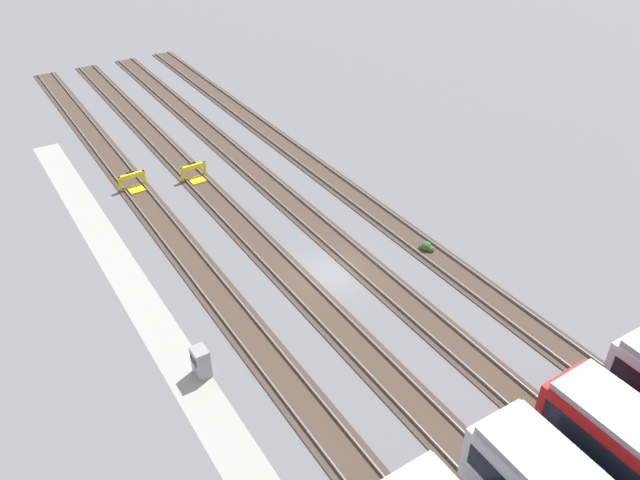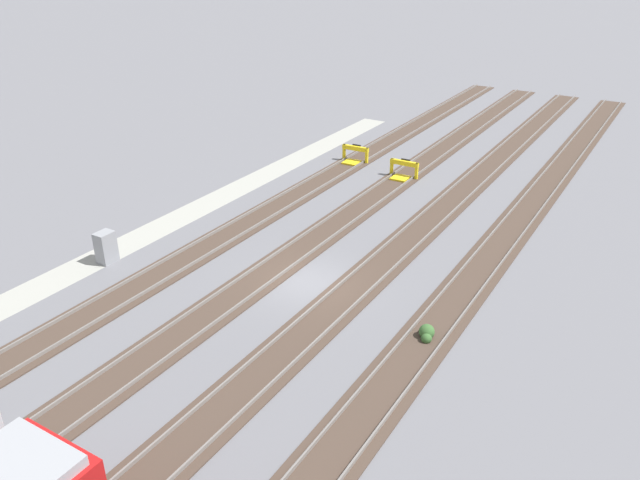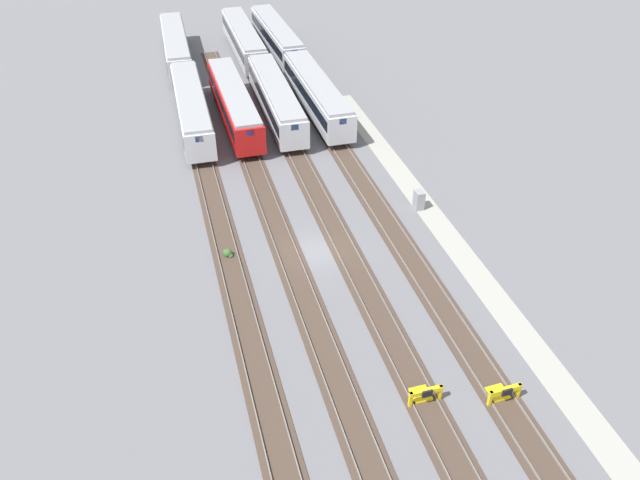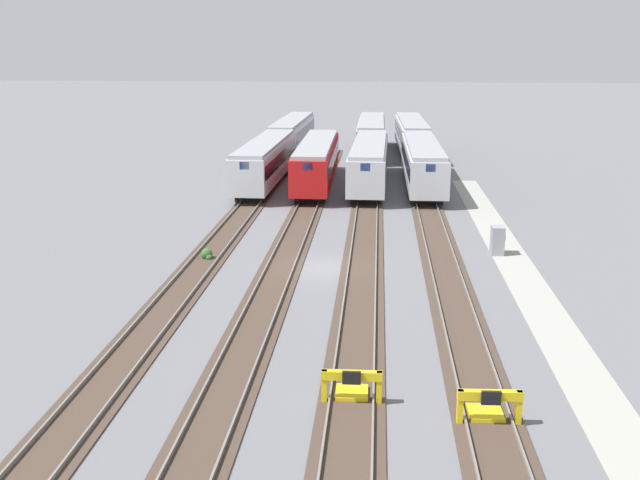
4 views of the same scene
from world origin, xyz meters
The scene contains 10 objects.
ground_plane centered at (0.00, 0.00, 0.00)m, with size 400.00×400.00×0.00m, color slate.
service_walkway centered at (0.00, -10.31, 0.00)m, with size 54.00×2.00×0.01m, color #9E9E93.
rail_track_nearest centered at (0.00, -6.45, 0.04)m, with size 90.00×2.23×0.21m.
rail_track_near_inner centered at (0.00, -2.15, 0.04)m, with size 90.00×2.24×0.21m.
rail_track_middle centered at (0.00, 2.15, 0.04)m, with size 90.00×2.24×0.21m.
rail_track_far_inner centered at (0.00, 6.45, 0.04)m, with size 90.00×2.23×0.21m.
bumper_stop_nearest_track centered at (-16.07, -6.44, 0.51)m, with size 1.37×2.01×1.22m.
bumper_stop_near_inner_track centered at (-14.98, -2.15, 0.51)m, with size 1.35×2.00×1.22m.
electrical_cabinet centered at (3.47, -9.63, 0.80)m, with size 0.90×0.73×1.60m.
weed_clump centered at (1.29, 6.43, 0.24)m, with size 0.92×0.70×0.64m.
Camera 1 is at (24.64, -16.30, 22.47)m, focal length 35.00 mm.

